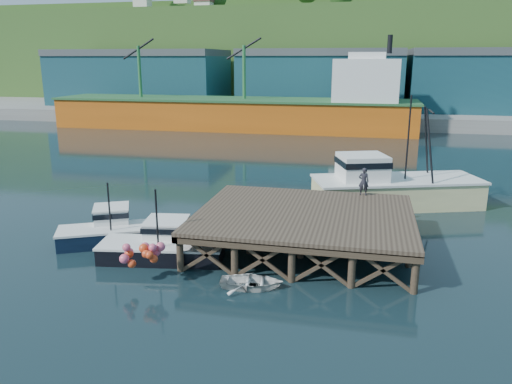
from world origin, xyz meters
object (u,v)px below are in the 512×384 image
(boat_navy, at_px, (112,229))
(dinghy, at_px, (252,282))
(trawler, at_px, (393,183))
(boat_black, at_px, (163,245))
(dockworker, at_px, (364,181))

(boat_navy, xyz_separation_m, dinghy, (9.45, -4.22, -0.46))
(trawler, bearing_deg, boat_navy, -163.95)
(boat_navy, xyz_separation_m, trawler, (16.40, 11.50, 0.89))
(boat_black, height_order, trawler, trawler)
(boat_navy, height_order, dinghy, boat_navy)
(boat_black, bearing_deg, boat_navy, 148.53)
(trawler, relative_size, dinghy, 4.28)
(boat_navy, relative_size, dinghy, 2.15)
(boat_black, relative_size, trawler, 0.54)
(dinghy, xyz_separation_m, dockworker, (4.86, 10.20, 2.70))
(boat_navy, relative_size, dockworker, 3.62)
(boat_black, relative_size, dinghy, 2.31)
(boat_navy, distance_m, boat_black, 4.24)
(boat_navy, bearing_deg, boat_black, -49.01)
(boat_black, xyz_separation_m, dockworker, (10.40, 7.62, 2.26))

